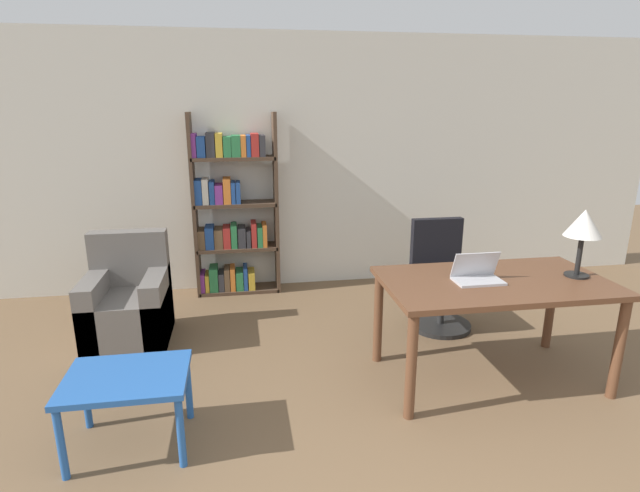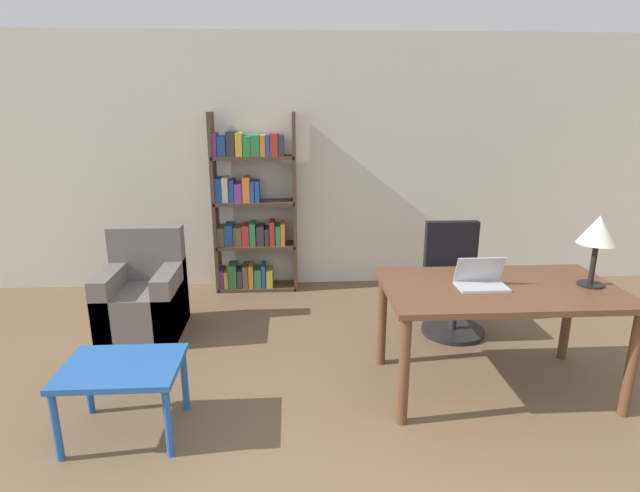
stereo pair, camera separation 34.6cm
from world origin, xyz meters
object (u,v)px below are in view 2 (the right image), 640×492
desk (499,300)px  bookshelf (250,212)px  office_chair (453,285)px  armchair (144,299)px  side_table_blue (122,374)px  laptop (481,280)px  table_lamp (598,232)px

desk → bookshelf: size_ratio=0.84×
office_chair → armchair: (-2.75, 0.12, -0.13)m
desk → side_table_blue: bearing=-171.1°
desk → laptop: bearing=-178.7°
desk → laptop: size_ratio=4.81×
side_table_blue → armchair: size_ratio=0.76×
desk → office_chair: (0.00, 0.96, -0.24)m
table_lamp → office_chair: (-0.62, 0.98, -0.72)m
armchair → desk: bearing=-21.5°
desk → bookshelf: 2.84m
laptop → side_table_blue: bearing=-170.6°
table_lamp → side_table_blue: size_ratio=0.71×
desk → laptop: 0.21m
office_chair → armchair: bearing=177.5°
desk → table_lamp: (0.62, -0.02, 0.47)m
side_table_blue → armchair: (-0.29, 1.47, -0.10)m
laptop → side_table_blue: laptop is taller
desk → side_table_blue: desk is taller
office_chair → bookshelf: bookshelf is taller
laptop → bookshelf: (-1.72, 2.13, 0.05)m
desk → armchair: bearing=158.5°
desk → bookshelf: bearing=131.3°
office_chair → armchair: 2.76m
armchair → table_lamp: bearing=-18.1°
side_table_blue → armchair: 1.50m
table_lamp → armchair: 3.64m
bookshelf → office_chair: bearing=-31.9°
desk → bookshelf: bookshelf is taller
office_chair → side_table_blue: 2.81m
table_lamp → side_table_blue: table_lamp is taller
side_table_blue → armchair: bearing=101.1°
table_lamp → laptop: bearing=178.8°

